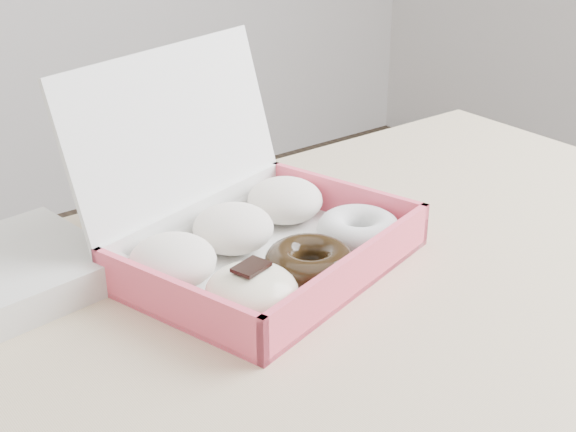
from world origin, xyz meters
TOP-DOWN VIEW (x-y plane):
  - table at (0.00, 0.00)m, footprint 1.20×0.80m
  - donut_box at (-0.04, 0.14)m, footprint 0.39×0.37m

SIDE VIEW (x-z plane):
  - table at x=0.00m, z-range 0.30..1.05m
  - donut_box at x=-0.04m, z-range 0.67..0.90m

